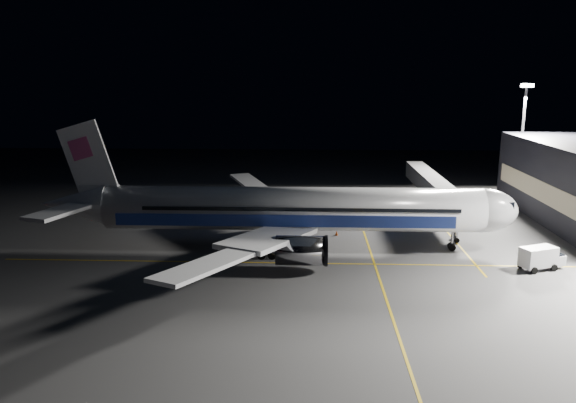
# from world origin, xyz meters

# --- Properties ---
(ground) EXTENTS (200.00, 200.00, 0.00)m
(ground) POSITION_xyz_m (0.00, 0.00, 0.00)
(ground) COLOR #4C4C4F
(ground) RESTS_ON ground
(guide_line_main) EXTENTS (0.25, 80.00, 0.01)m
(guide_line_main) POSITION_xyz_m (10.00, 0.00, 0.01)
(guide_line_main) COLOR gold
(guide_line_main) RESTS_ON ground
(guide_line_cross) EXTENTS (70.00, 0.25, 0.01)m
(guide_line_cross) POSITION_xyz_m (0.00, -6.00, 0.01)
(guide_line_cross) COLOR gold
(guide_line_cross) RESTS_ON ground
(guide_line_side) EXTENTS (0.25, 40.00, 0.01)m
(guide_line_side) POSITION_xyz_m (22.00, 10.00, 0.01)
(guide_line_side) COLOR gold
(guide_line_side) RESTS_ON ground
(airliner) EXTENTS (61.48, 54.22, 16.64)m
(airliner) POSITION_xyz_m (-1.08, 0.00, 5.16)
(airliner) COLOR silver
(airliner) RESTS_ON ground
(jet_bridge) EXTENTS (3.60, 34.40, 6.30)m
(jet_bridge) POSITION_xyz_m (22.00, 18.06, 4.58)
(jet_bridge) COLOR #B2B2B7
(jet_bridge) RESTS_ON ground
(floodlight_mast_north) EXTENTS (2.40, 0.68, 20.70)m
(floodlight_mast_north) POSITION_xyz_m (40.00, 31.99, 12.37)
(floodlight_mast_north) COLOR #59595E
(floodlight_mast_north) RESTS_ON ground
(service_truck) EXTENTS (5.68, 3.95, 2.71)m
(service_truck) POSITION_xyz_m (29.06, -6.98, 1.45)
(service_truck) COLOR silver
(service_truck) RESTS_ON ground
(baggage_tug) EXTENTS (3.07, 2.74, 1.87)m
(baggage_tug) POSITION_xyz_m (0.42, 17.23, 0.86)
(baggage_tug) COLOR black
(baggage_tug) RESTS_ON ground
(safety_cone_a) EXTENTS (0.45, 0.45, 0.68)m
(safety_cone_a) POSITION_xyz_m (6.00, 6.27, 0.34)
(safety_cone_a) COLOR #D64809
(safety_cone_a) RESTS_ON ground
(safety_cone_b) EXTENTS (0.44, 0.44, 0.66)m
(safety_cone_b) POSITION_xyz_m (6.00, 13.18, 0.33)
(safety_cone_b) COLOR #D64809
(safety_cone_b) RESTS_ON ground
(safety_cone_c) EXTENTS (0.42, 0.42, 0.63)m
(safety_cone_c) POSITION_xyz_m (1.35, 14.00, 0.32)
(safety_cone_c) COLOR #D64809
(safety_cone_c) RESTS_ON ground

